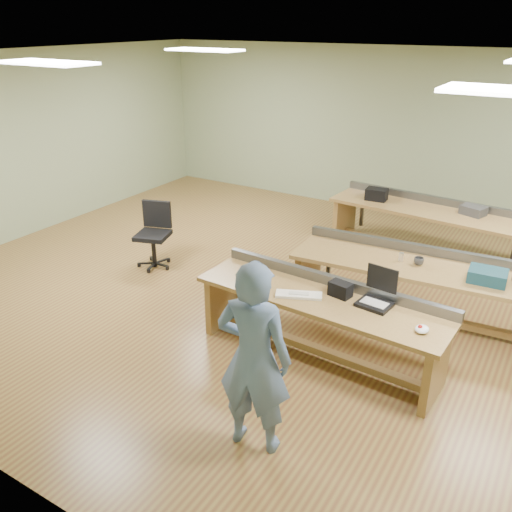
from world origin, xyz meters
name	(u,v)px	position (x,y,z in m)	size (l,w,h in m)	color
floor	(297,296)	(0.00, 0.00, 0.00)	(10.00, 10.00, 0.00)	olive
ceiling	(305,60)	(0.00, 0.00, 3.00)	(10.00, 10.00, 0.00)	silver
wall_back	(401,134)	(0.00, 4.00, 1.50)	(10.00, 0.04, 3.00)	gray
wall_front	(23,340)	(0.00, -4.00, 1.50)	(10.00, 0.04, 3.00)	gray
wall_left	(34,143)	(-5.00, 0.00, 1.50)	(0.04, 8.00, 3.00)	gray
fluor_panels	(305,63)	(0.00, 0.00, 2.97)	(6.20, 3.50, 0.03)	white
workbench_front	(321,312)	(0.85, -1.12, 0.55)	(2.79, 0.88, 0.86)	#A38045
workbench_mid	(425,280)	(1.59, 0.22, 0.56)	(3.21, 1.08, 0.86)	#A38045
workbench_back	(427,220)	(1.05, 2.32, 0.56)	(3.04, 1.04, 0.86)	#A38045
person	(254,358)	(0.94, -2.62, 0.88)	(0.64, 0.42, 1.76)	slate
laptop_base	(374,305)	(1.40, -1.04, 0.77)	(0.33, 0.27, 0.04)	black
laptop_screen	(382,279)	(1.42, -0.91, 1.01)	(0.33, 0.02, 0.26)	black
keyboard	(299,295)	(0.65, -1.25, 0.76)	(0.49, 0.16, 0.03)	white
trackball_mouse	(422,329)	(1.95, -1.28, 0.78)	(0.13, 0.15, 0.06)	white
camera_bag	(340,289)	(1.02, -1.02, 0.83)	(0.23, 0.15, 0.16)	black
task_chair	(155,243)	(-2.28, -0.22, 0.35)	(0.66, 0.66, 0.97)	black
parts_bin_teal	(488,276)	(2.27, 0.14, 0.82)	(0.40, 0.30, 0.14)	#153A46
mug	(419,261)	(1.50, 0.20, 0.80)	(0.12, 0.12, 0.09)	#343436
drinks_can	(401,257)	(1.29, 0.19, 0.80)	(0.06, 0.06, 0.11)	silver
storage_box_back	(377,194)	(0.21, 2.32, 0.84)	(0.33, 0.23, 0.19)	black
tray_back	(473,210)	(1.68, 2.38, 0.82)	(0.33, 0.25, 0.13)	#343436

